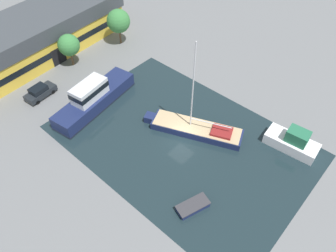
% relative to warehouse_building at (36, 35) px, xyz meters
% --- Properties ---
extents(ground_plane, '(440.00, 440.00, 0.00)m').
position_rel_warehouse_building_xyz_m(ground_plane, '(0.65, -28.98, -3.11)').
color(ground_plane, slate).
extents(water_canal, '(20.25, 29.62, 0.01)m').
position_rel_warehouse_building_xyz_m(water_canal, '(0.65, -28.98, -3.11)').
color(water_canal, '#19282D').
rests_on(water_canal, ground).
extents(warehouse_building, '(29.74, 12.04, 6.14)m').
position_rel_warehouse_building_xyz_m(warehouse_building, '(0.00, 0.00, 0.00)').
color(warehouse_building, gold).
rests_on(warehouse_building, ground).
extents(quay_tree_near_building, '(3.20, 3.20, 5.03)m').
position_rel_warehouse_building_xyz_m(quay_tree_near_building, '(1.47, -6.56, 0.30)').
color(quay_tree_near_building, brown).
rests_on(quay_tree_near_building, ground).
extents(quay_tree_by_water, '(3.72, 3.72, 5.77)m').
position_rel_warehouse_building_xyz_m(quay_tree_by_water, '(10.49, -7.43, 0.79)').
color(quay_tree_by_water, brown).
rests_on(quay_tree_by_water, ground).
extents(parked_car, '(4.45, 2.28, 1.70)m').
position_rel_warehouse_building_xyz_m(parked_car, '(-6.03, -9.40, -2.27)').
color(parked_car, '#1E2328').
rests_on(parked_car, ground).
extents(sailboat_moored, '(6.89, 12.14, 12.56)m').
position_rel_warehouse_building_xyz_m(sailboat_moored, '(2.91, -29.29, -2.53)').
color(sailboat_moored, '#19234C').
rests_on(sailboat_moored, water_canal).
extents(motor_cruiser, '(13.12, 5.10, 3.97)m').
position_rel_warehouse_building_xyz_m(motor_cruiser, '(-2.34, -16.39, -1.67)').
color(motor_cruiser, '#19234C').
rests_on(motor_cruiser, water_canal).
extents(small_dinghy, '(3.70, 2.52, 0.67)m').
position_rel_warehouse_building_xyz_m(small_dinghy, '(-5.56, -35.67, -2.77)').
color(small_dinghy, '#19234C').
rests_on(small_dinghy, water_canal).
extents(cabin_boat, '(3.05, 6.21, 2.90)m').
position_rel_warehouse_building_xyz_m(cabin_boat, '(8.39, -39.26, -2.08)').
color(cabin_boat, white).
rests_on(cabin_boat, water_canal).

